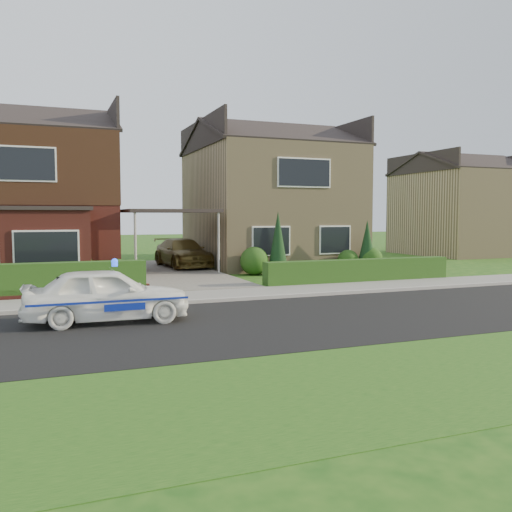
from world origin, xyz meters
name	(u,v)px	position (x,y,z in m)	size (l,w,h in m)	color
ground	(270,321)	(0.00, 0.00, 0.00)	(120.00, 120.00, 0.00)	#174412
road	(270,321)	(0.00, 0.00, 0.00)	(60.00, 6.00, 0.02)	black
kerb	(230,300)	(0.00, 3.05, 0.06)	(60.00, 0.16, 0.12)	#9E9993
sidewalk	(219,295)	(0.00, 4.10, 0.05)	(60.00, 2.00, 0.10)	slate
grass_verge	(397,380)	(0.00, -5.00, 0.00)	(60.00, 4.00, 0.01)	#174412
driveway	(171,273)	(0.00, 11.00, 0.06)	(3.80, 12.00, 0.12)	#666059
house_left	(24,185)	(-5.78, 13.90, 3.81)	(7.50, 9.53, 7.25)	maroon
house_right	(269,193)	(5.80, 13.99, 3.66)	(7.50, 8.06, 7.25)	tan
carport_link	(171,212)	(0.00, 10.95, 2.66)	(3.80, 3.00, 2.77)	black
dwarf_wall	(16,296)	(-5.80, 5.30, 0.18)	(7.70, 0.25, 0.36)	maroon
hedge_left	(17,301)	(-5.80, 5.45, 0.00)	(7.50, 0.55, 0.90)	#143912
hedge_right	(359,283)	(5.80, 5.35, 0.00)	(7.50, 0.55, 0.80)	#143912
shrub_left_mid	(74,265)	(-4.00, 9.30, 0.66)	(1.32, 1.32, 1.32)	#143912
shrub_left_near	(117,270)	(-2.40, 9.60, 0.42)	(0.84, 0.84, 0.84)	#143912
shrub_right_near	(254,261)	(3.20, 9.40, 0.60)	(1.20, 1.20, 1.20)	#143912
shrub_right_mid	(348,260)	(7.80, 9.50, 0.48)	(0.96, 0.96, 0.96)	#143912
shrub_right_far	(371,259)	(8.80, 9.20, 0.54)	(1.08, 1.08, 1.08)	#143912
conifer_a	(278,244)	(4.20, 9.20, 1.30)	(0.90, 0.90, 2.60)	black
conifer_b	(367,247)	(8.60, 9.20, 1.10)	(0.90, 0.90, 2.20)	black
neighbour_right	(461,214)	(20.00, 16.00, 2.60)	(6.50, 7.00, 5.20)	tan
police_car	(107,295)	(-3.65, 1.20, 0.65)	(3.48, 3.85, 1.45)	white
driveway_car	(183,253)	(1.00, 13.02, 0.77)	(1.81, 4.46, 1.29)	brown
potted_plant_a	(36,286)	(-5.29, 6.00, 0.36)	(0.37, 0.25, 0.71)	gray
potted_plant_c	(112,280)	(-3.01, 6.00, 0.43)	(0.48, 0.48, 0.86)	gray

